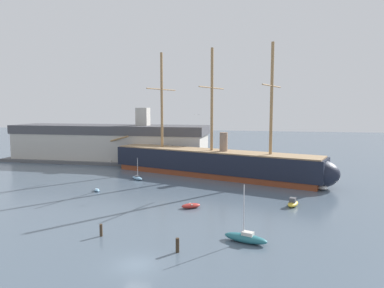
{
  "coord_description": "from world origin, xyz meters",
  "views": [
    {
      "loc": [
        11.96,
        -30.45,
        15.11
      ],
      "look_at": [
        -1.29,
        31.86,
        8.45
      ],
      "focal_mm": 32.67,
      "sensor_mm": 36.0,
      "label": 1
    }
  ],
  "objects_px": {
    "dinghy_near_centre": "(191,206)",
    "motorboat_alongside_stern": "(319,185)",
    "sailboat_foreground_right": "(246,238)",
    "mooring_piling_left_pair": "(101,230)",
    "motorboat_far_left": "(111,163)",
    "dockside_warehouse_left": "(110,143)",
    "dinghy_distant_centre": "(224,163)",
    "motorboat_mid_right": "(293,203)",
    "tall_ship": "(212,162)",
    "mooring_piling_nearest": "(177,245)",
    "seagull_in_flight": "(197,115)",
    "dinghy_mid_left": "(97,190)",
    "sailboat_alongside_bow": "(137,178)"
  },
  "relations": [
    {
      "from": "dinghy_near_centre",
      "to": "motorboat_alongside_stern",
      "type": "distance_m",
      "value": 26.89
    },
    {
      "from": "sailboat_foreground_right",
      "to": "mooring_piling_left_pair",
      "type": "bearing_deg",
      "value": -174.48
    },
    {
      "from": "motorboat_alongside_stern",
      "to": "motorboat_far_left",
      "type": "relative_size",
      "value": 1.43
    },
    {
      "from": "dinghy_near_centre",
      "to": "dockside_warehouse_left",
      "type": "bearing_deg",
      "value": 128.39
    },
    {
      "from": "dockside_warehouse_left",
      "to": "motorboat_alongside_stern",
      "type": "bearing_deg",
      "value": -23.93
    },
    {
      "from": "dinghy_distant_centre",
      "to": "motorboat_mid_right",
      "type": "bearing_deg",
      "value": -67.97
    },
    {
      "from": "dinghy_distant_centre",
      "to": "dinghy_near_centre",
      "type": "bearing_deg",
      "value": -89.9
    },
    {
      "from": "tall_ship",
      "to": "mooring_piling_nearest",
      "type": "bearing_deg",
      "value": -86.09
    },
    {
      "from": "tall_ship",
      "to": "dockside_warehouse_left",
      "type": "distance_m",
      "value": 35.04
    },
    {
      "from": "dinghy_distant_centre",
      "to": "seagull_in_flight",
      "type": "distance_m",
      "value": 29.86
    },
    {
      "from": "dinghy_near_centre",
      "to": "mooring_piling_nearest",
      "type": "height_order",
      "value": "mooring_piling_nearest"
    },
    {
      "from": "tall_ship",
      "to": "dockside_warehouse_left",
      "type": "height_order",
      "value": "tall_ship"
    },
    {
      "from": "mooring_piling_left_pair",
      "to": "dockside_warehouse_left",
      "type": "xyz_separation_m",
      "value": [
        -24.27,
        54.2,
        4.35
      ]
    },
    {
      "from": "motorboat_alongside_stern",
      "to": "seagull_in_flight",
      "type": "bearing_deg",
      "value": -175.31
    },
    {
      "from": "motorboat_mid_right",
      "to": "dockside_warehouse_left",
      "type": "distance_m",
      "value": 59.9
    },
    {
      "from": "tall_ship",
      "to": "dinghy_mid_left",
      "type": "xyz_separation_m",
      "value": [
        -18.17,
        -18.4,
        -2.8
      ]
    },
    {
      "from": "mooring_piling_left_pair",
      "to": "seagull_in_flight",
      "type": "height_order",
      "value": "seagull_in_flight"
    },
    {
      "from": "motorboat_alongside_stern",
      "to": "dinghy_distant_centre",
      "type": "height_order",
      "value": "motorboat_alongside_stern"
    },
    {
      "from": "dinghy_near_centre",
      "to": "sailboat_alongside_bow",
      "type": "height_order",
      "value": "sailboat_alongside_bow"
    },
    {
      "from": "motorboat_mid_right",
      "to": "sailboat_alongside_bow",
      "type": "height_order",
      "value": "sailboat_alongside_bow"
    },
    {
      "from": "dinghy_near_centre",
      "to": "mooring_piling_left_pair",
      "type": "height_order",
      "value": "mooring_piling_left_pair"
    },
    {
      "from": "motorboat_alongside_stern",
      "to": "mooring_piling_nearest",
      "type": "bearing_deg",
      "value": -119.24
    },
    {
      "from": "dinghy_near_centre",
      "to": "dinghy_distant_centre",
      "type": "bearing_deg",
      "value": 90.1
    },
    {
      "from": "motorboat_far_left",
      "to": "mooring_piling_nearest",
      "type": "height_order",
      "value": "mooring_piling_nearest"
    },
    {
      "from": "dinghy_mid_left",
      "to": "motorboat_alongside_stern",
      "type": "bearing_deg",
      "value": 14.61
    },
    {
      "from": "dinghy_distant_centre",
      "to": "mooring_piling_left_pair",
      "type": "xyz_separation_m",
      "value": [
        -7.83,
        -55.4,
        0.46
      ]
    },
    {
      "from": "dinghy_near_centre",
      "to": "dinghy_mid_left",
      "type": "relative_size",
      "value": 1.54
    },
    {
      "from": "seagull_in_flight",
      "to": "motorboat_alongside_stern",
      "type": "bearing_deg",
      "value": 4.69
    },
    {
      "from": "motorboat_far_left",
      "to": "dockside_warehouse_left",
      "type": "height_order",
      "value": "dockside_warehouse_left"
    },
    {
      "from": "dinghy_near_centre",
      "to": "sailboat_foreground_right",
      "type": "bearing_deg",
      "value": -53.38
    },
    {
      "from": "dockside_warehouse_left",
      "to": "dinghy_mid_left",
      "type": "bearing_deg",
      "value": -68.63
    },
    {
      "from": "mooring_piling_nearest",
      "to": "dockside_warehouse_left",
      "type": "height_order",
      "value": "dockside_warehouse_left"
    },
    {
      "from": "sailboat_foreground_right",
      "to": "dinghy_near_centre",
      "type": "relative_size",
      "value": 2.06
    },
    {
      "from": "mooring_piling_nearest",
      "to": "dockside_warehouse_left",
      "type": "relative_size",
      "value": 0.03
    },
    {
      "from": "dinghy_mid_left",
      "to": "dockside_warehouse_left",
      "type": "bearing_deg",
      "value": 111.37
    },
    {
      "from": "dinghy_distant_centre",
      "to": "dockside_warehouse_left",
      "type": "relative_size",
      "value": 0.04
    },
    {
      "from": "tall_ship",
      "to": "dinghy_near_centre",
      "type": "bearing_deg",
      "value": -88.24
    },
    {
      "from": "dinghy_distant_centre",
      "to": "seagull_in_flight",
      "type": "relative_size",
      "value": 2.14
    },
    {
      "from": "mooring_piling_left_pair",
      "to": "mooring_piling_nearest",
      "type": "bearing_deg",
      "value": -14.62
    },
    {
      "from": "motorboat_mid_right",
      "to": "mooring_piling_nearest",
      "type": "xyz_separation_m",
      "value": [
        -13.1,
        -20.37,
        0.29
      ]
    },
    {
      "from": "seagull_in_flight",
      "to": "tall_ship",
      "type": "bearing_deg",
      "value": 81.99
    },
    {
      "from": "sailboat_alongside_bow",
      "to": "seagull_in_flight",
      "type": "height_order",
      "value": "seagull_in_flight"
    },
    {
      "from": "dinghy_mid_left",
      "to": "mooring_piling_nearest",
      "type": "height_order",
      "value": "mooring_piling_nearest"
    },
    {
      "from": "dinghy_near_centre",
      "to": "mooring_piling_left_pair",
      "type": "relative_size",
      "value": 2.18
    },
    {
      "from": "motorboat_far_left",
      "to": "dinghy_distant_centre",
      "type": "bearing_deg",
      "value": 14.29
    },
    {
      "from": "motorboat_mid_right",
      "to": "motorboat_alongside_stern",
      "type": "height_order",
      "value": "motorboat_alongside_stern"
    },
    {
      "from": "sailboat_foreground_right",
      "to": "dockside_warehouse_left",
      "type": "height_order",
      "value": "dockside_warehouse_left"
    },
    {
      "from": "sailboat_foreground_right",
      "to": "dockside_warehouse_left",
      "type": "relative_size",
      "value": 0.11
    },
    {
      "from": "motorboat_alongside_stern",
      "to": "mooring_piling_left_pair",
      "type": "relative_size",
      "value": 3.38
    },
    {
      "from": "sailboat_alongside_bow",
      "to": "sailboat_foreground_right",
      "type": "bearing_deg",
      "value": -50.95
    }
  ]
}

